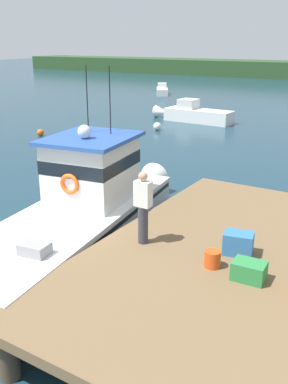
% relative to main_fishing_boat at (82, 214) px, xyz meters
% --- Properties ---
extents(ground_plane, '(200.00, 200.00, 0.00)m').
position_rel_main_fishing_boat_xyz_m(ground_plane, '(-0.12, -0.38, -1.01)').
color(ground_plane, '#193847').
extents(dock, '(6.00, 9.00, 1.20)m').
position_rel_main_fishing_boat_xyz_m(dock, '(4.68, -0.38, 0.07)').
color(dock, '#4C3D2D').
rests_on(dock, ground).
extents(main_fishing_boat, '(3.70, 9.96, 4.80)m').
position_rel_main_fishing_boat_xyz_m(main_fishing_boat, '(0.00, 0.00, 0.00)').
color(main_fishing_boat, white).
rests_on(main_fishing_boat, ground).
extents(crate_stack_mid_dock, '(0.68, 0.56, 0.47)m').
position_rel_main_fishing_boat_xyz_m(crate_stack_mid_dock, '(4.51, -0.37, 0.43)').
color(crate_stack_mid_dock, '#3370B2').
rests_on(crate_stack_mid_dock, dock).
extents(crate_stack_near_edge, '(0.62, 0.47, 0.35)m').
position_rel_main_fishing_boat_xyz_m(crate_stack_near_edge, '(5.05, -1.26, 0.37)').
color(crate_stack_near_edge, '#2D8442').
rests_on(crate_stack_near_edge, dock).
extents(bait_bucket, '(0.32, 0.32, 0.34)m').
position_rel_main_fishing_boat_xyz_m(bait_bucket, '(4.29, -1.18, 0.36)').
color(bait_bucket, '#E04C19').
rests_on(bait_bucket, dock).
extents(deckhand_by_the_boat, '(0.36, 0.22, 1.63)m').
position_rel_main_fishing_boat_xyz_m(deckhand_by_the_boat, '(2.55, -0.97, 1.05)').
color(deckhand_by_the_boat, '#383842').
rests_on(deckhand_by_the_boat, dock).
extents(moored_boat_far_right, '(6.06, 1.77, 1.53)m').
position_rel_main_fishing_boat_xyz_m(moored_boat_far_right, '(-6.10, 19.62, -0.48)').
color(moored_boat_far_right, white).
rests_on(moored_boat_far_right, ground).
extents(moored_boat_outer_mooring, '(3.04, 4.31, 1.14)m').
position_rel_main_fishing_boat_xyz_m(moored_boat_outer_mooring, '(-16.11, 32.84, -0.62)').
color(moored_boat_outer_mooring, silver).
rests_on(moored_boat_outer_mooring, ground).
extents(mooring_buoy_channel_marker, '(0.49, 0.49, 0.49)m').
position_rel_main_fishing_boat_xyz_m(mooring_buoy_channel_marker, '(-6.24, 20.84, -0.76)').
color(mooring_buoy_channel_marker, silver).
rests_on(mooring_buoy_channel_marker, ground).
extents(mooring_buoy_outer, '(0.41, 0.41, 0.41)m').
position_rel_main_fishing_boat_xyz_m(mooring_buoy_outer, '(-11.71, 10.31, -0.80)').
color(mooring_buoy_outer, '#EA5B19').
rests_on(mooring_buoy_outer, ground).
extents(mooring_buoy_spare_mooring, '(0.50, 0.50, 0.50)m').
position_rel_main_fishing_boat_xyz_m(mooring_buoy_spare_mooring, '(-6.63, 15.49, -0.76)').
color(mooring_buoy_spare_mooring, silver).
rests_on(mooring_buoy_spare_mooring, ground).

